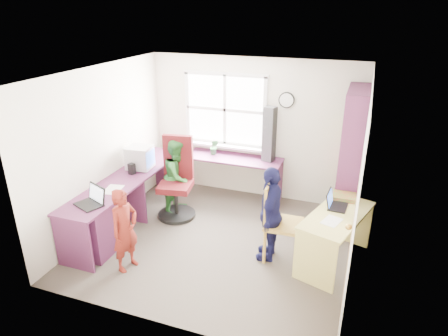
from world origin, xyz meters
name	(u,v)px	position (x,y,z in m)	size (l,w,h in m)	color
room	(221,161)	(0.01, 0.10, 1.22)	(3.64, 3.44, 2.44)	#433B35
l_desk	(126,208)	(-1.31, -0.28, 0.46)	(2.38, 2.95, 0.75)	#5C244A
right_desk	(336,228)	(1.60, 0.06, 0.52)	(0.92, 1.35, 0.72)	#E3D871
bookshelf	(350,163)	(1.65, 1.19, 1.00)	(0.30, 1.02, 2.10)	#5C244A
swivel_chair	(177,183)	(-0.90, 0.55, 0.56)	(0.70, 0.70, 1.29)	black
wooden_chair	(278,218)	(0.86, -0.08, 0.59)	(0.48, 0.48, 1.08)	gold
crt_monitor	(140,158)	(-1.49, 0.46, 0.94)	(0.40, 0.36, 0.37)	silver
laptop_left	(92,200)	(-1.45, -0.81, 0.81)	(0.44, 0.41, 0.24)	black
laptop_right	(335,203)	(1.54, 0.26, 0.76)	(0.28, 0.33, 0.21)	black
speaker_a	(132,169)	(-1.50, 0.22, 0.84)	(0.11, 0.11, 0.17)	black
speaker_b	(151,155)	(-1.50, 0.84, 0.84)	(0.12, 0.12, 0.18)	black
cd_tower	(269,134)	(0.34, 1.49, 1.21)	(0.22, 0.20, 0.92)	black
game_box	(344,196)	(1.64, 0.56, 0.75)	(0.31, 0.31, 0.06)	red
paper_a	(113,189)	(-1.45, -0.35, 0.75)	(0.28, 0.36, 0.00)	white
paper_b	(332,221)	(1.54, -0.15, 0.72)	(0.27, 0.32, 0.00)	white
potted_plant	(214,147)	(-0.62, 1.45, 0.89)	(0.15, 0.12, 0.27)	#2C6E35
person_red	(125,230)	(-0.89, -0.96, 0.55)	(0.40, 0.27, 1.11)	maroon
person_green	(178,176)	(-0.94, 0.69, 0.61)	(0.60, 0.46, 1.22)	#2C6E2C
person_navy	(271,214)	(0.77, -0.10, 0.65)	(0.77, 0.32, 1.31)	#151643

